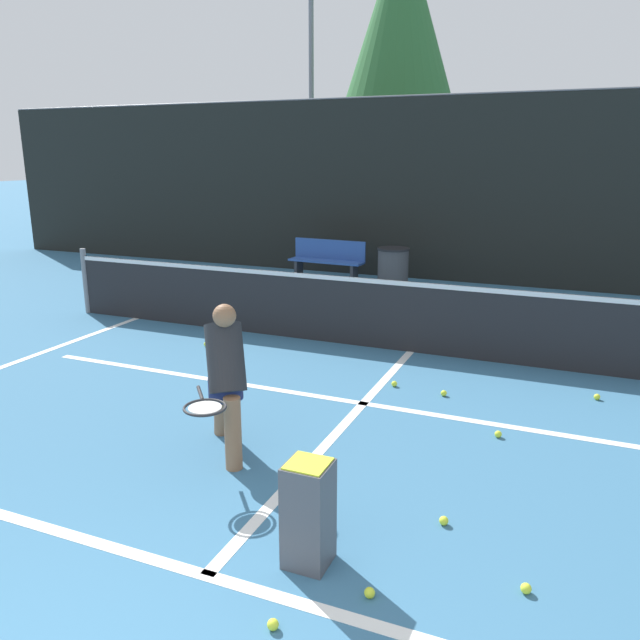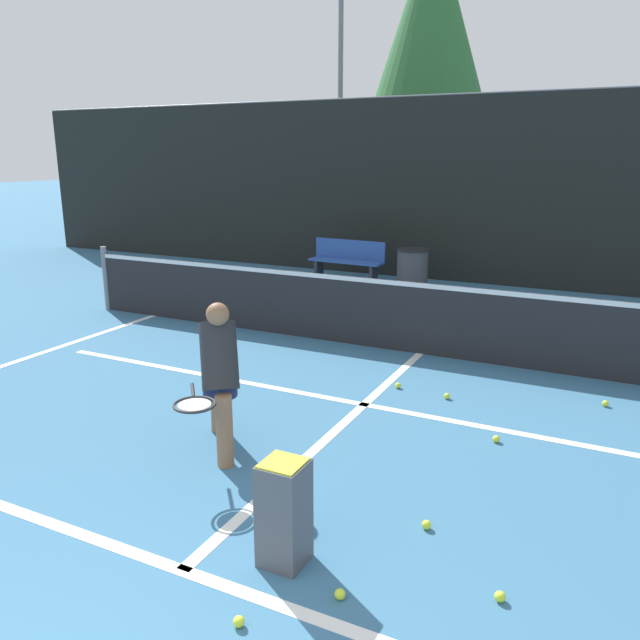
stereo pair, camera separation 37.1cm
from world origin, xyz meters
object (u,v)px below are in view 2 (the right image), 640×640
at_px(ball_hopper, 284,510).
at_px(courtside_bench, 347,260).
at_px(player_practicing, 219,373).
at_px(parked_car, 350,227).
at_px(trash_bin, 412,269).

relative_size(ball_hopper, courtside_bench, 0.44).
distance_m(player_practicing, parked_car, 12.44).
bearing_deg(player_practicing, courtside_bench, 155.67).
bearing_deg(player_practicing, parked_car, 158.50).
distance_m(ball_hopper, courtside_bench, 9.13).
bearing_deg(trash_bin, player_practicing, -84.89).
height_order(ball_hopper, parked_car, parked_car).
relative_size(player_practicing, courtside_bench, 0.86).
height_order(player_practicing, courtside_bench, player_practicing).
height_order(ball_hopper, courtside_bench, courtside_bench).
relative_size(player_practicing, ball_hopper, 1.94).
relative_size(courtside_bench, trash_bin, 2.01).
bearing_deg(courtside_bench, parked_car, 116.52).
xyz_separation_m(trash_bin, parked_car, (-3.28, 4.47, 0.19)).
xyz_separation_m(player_practicing, parked_car, (-3.94, 11.80, -0.14)).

